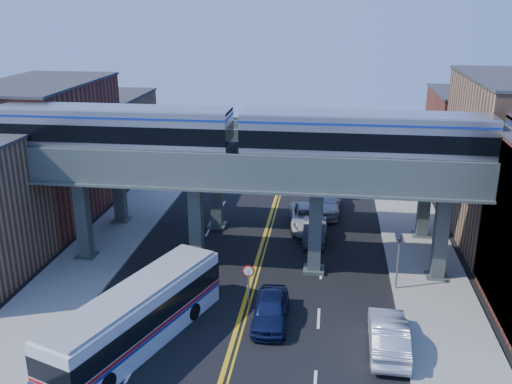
{
  "coord_description": "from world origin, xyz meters",
  "views": [
    {
      "loc": [
        4.69,
        -26.86,
        17.3
      ],
      "look_at": [
        0.01,
        8.5,
        5.29
      ],
      "focal_mm": 40.0,
      "sensor_mm": 36.0,
      "label": 1
    }
  ],
  "objects_px": {
    "car_lane_b": "(315,231)",
    "car_lane_c": "(308,217)",
    "traffic_signal": "(398,257)",
    "car_parked_curb": "(388,335)",
    "car_lane_d": "(326,201)",
    "transit_train": "(365,138)",
    "stop_sign": "(249,278)",
    "car_lane_a": "(271,309)",
    "transit_bus": "(138,317)"
  },
  "relations": [
    {
      "from": "car_lane_a",
      "to": "car_lane_d",
      "type": "distance_m",
      "value": 18.64
    },
    {
      "from": "car_parked_curb",
      "to": "transit_train",
      "type": "bearing_deg",
      "value": -80.28
    },
    {
      "from": "car_parked_curb",
      "to": "traffic_signal",
      "type": "bearing_deg",
      "value": -98.01
    },
    {
      "from": "traffic_signal",
      "to": "car_lane_b",
      "type": "distance_m",
      "value": 9.12
    },
    {
      "from": "transit_train",
      "to": "car_lane_d",
      "type": "bearing_deg",
      "value": 100.93
    },
    {
      "from": "car_lane_d",
      "to": "stop_sign",
      "type": "bearing_deg",
      "value": -100.57
    },
    {
      "from": "car_lane_b",
      "to": "car_lane_c",
      "type": "bearing_deg",
      "value": 103.72
    },
    {
      "from": "transit_train",
      "to": "car_lane_c",
      "type": "relative_size",
      "value": 7.94
    },
    {
      "from": "car_lane_a",
      "to": "car_lane_c",
      "type": "height_order",
      "value": "car_lane_a"
    },
    {
      "from": "car_lane_c",
      "to": "car_lane_d",
      "type": "height_order",
      "value": "car_lane_d"
    },
    {
      "from": "traffic_signal",
      "to": "car_lane_c",
      "type": "relative_size",
      "value": 0.69
    },
    {
      "from": "stop_sign",
      "to": "transit_bus",
      "type": "relative_size",
      "value": 0.22
    },
    {
      "from": "stop_sign",
      "to": "car_parked_curb",
      "type": "height_order",
      "value": "stop_sign"
    },
    {
      "from": "car_lane_c",
      "to": "car_parked_curb",
      "type": "height_order",
      "value": "car_parked_curb"
    },
    {
      "from": "transit_bus",
      "to": "traffic_signal",
      "type": "bearing_deg",
      "value": -40.92
    },
    {
      "from": "traffic_signal",
      "to": "car_lane_a",
      "type": "bearing_deg",
      "value": -147.14
    },
    {
      "from": "car_lane_a",
      "to": "car_parked_curb",
      "type": "relative_size",
      "value": 0.9
    },
    {
      "from": "car_lane_a",
      "to": "transit_bus",
      "type": "bearing_deg",
      "value": -157.15
    },
    {
      "from": "transit_train",
      "to": "traffic_signal",
      "type": "height_order",
      "value": "transit_train"
    },
    {
      "from": "car_lane_b",
      "to": "transit_bus",
      "type": "bearing_deg",
      "value": -120.52
    },
    {
      "from": "car_lane_a",
      "to": "stop_sign",
      "type": "bearing_deg",
      "value": 128.97
    },
    {
      "from": "transit_train",
      "to": "car_lane_b",
      "type": "height_order",
      "value": "transit_train"
    },
    {
      "from": "transit_train",
      "to": "traffic_signal",
      "type": "relative_size",
      "value": 11.57
    },
    {
      "from": "traffic_signal",
      "to": "stop_sign",
      "type": "bearing_deg",
      "value": -161.37
    },
    {
      "from": "transit_bus",
      "to": "car_lane_d",
      "type": "distance_m",
      "value": 23.41
    },
    {
      "from": "transit_bus",
      "to": "car_parked_curb",
      "type": "distance_m",
      "value": 13.08
    },
    {
      "from": "traffic_signal",
      "to": "transit_bus",
      "type": "height_order",
      "value": "traffic_signal"
    },
    {
      "from": "car_parked_curb",
      "to": "car_lane_b",
      "type": "bearing_deg",
      "value": -71.82
    },
    {
      "from": "transit_train",
      "to": "car_lane_d",
      "type": "distance_m",
      "value": 14.51
    },
    {
      "from": "traffic_signal",
      "to": "car_lane_c",
      "type": "xyz_separation_m",
      "value": [
        -5.99,
        9.91,
        -1.47
      ]
    },
    {
      "from": "car_lane_c",
      "to": "car_lane_b",
      "type": "bearing_deg",
      "value": -81.56
    },
    {
      "from": "stop_sign",
      "to": "transit_bus",
      "type": "distance_m",
      "value": 7.04
    },
    {
      "from": "transit_bus",
      "to": "car_lane_b",
      "type": "bearing_deg",
      "value": -10.04
    },
    {
      "from": "transit_train",
      "to": "car_lane_b",
      "type": "bearing_deg",
      "value": 119.39
    },
    {
      "from": "car_lane_b",
      "to": "car_parked_curb",
      "type": "height_order",
      "value": "car_parked_curb"
    },
    {
      "from": "car_lane_b",
      "to": "car_lane_a",
      "type": "bearing_deg",
      "value": -100.01
    },
    {
      "from": "stop_sign",
      "to": "car_lane_d",
      "type": "distance_m",
      "value": 17.21
    },
    {
      "from": "traffic_signal",
      "to": "car_parked_curb",
      "type": "height_order",
      "value": "traffic_signal"
    },
    {
      "from": "car_lane_b",
      "to": "car_lane_c",
      "type": "xyz_separation_m",
      "value": [
        -0.66,
        2.67,
        0.04
      ]
    },
    {
      "from": "stop_sign",
      "to": "car_lane_d",
      "type": "bearing_deg",
      "value": 75.59
    },
    {
      "from": "car_lane_c",
      "to": "traffic_signal",
      "type": "bearing_deg",
      "value": -64.37
    },
    {
      "from": "car_lane_a",
      "to": "car_lane_b",
      "type": "xyz_separation_m",
      "value": [
        2.07,
        12.03,
        -0.04
      ]
    },
    {
      "from": "car_lane_c",
      "to": "car_parked_curb",
      "type": "relative_size",
      "value": 1.1
    },
    {
      "from": "transit_train",
      "to": "car_parked_curb",
      "type": "relative_size",
      "value": 8.75
    },
    {
      "from": "stop_sign",
      "to": "car_lane_c",
      "type": "height_order",
      "value": "stop_sign"
    },
    {
      "from": "stop_sign",
      "to": "car_lane_d",
      "type": "relative_size",
      "value": 0.41
    },
    {
      "from": "car_parked_curb",
      "to": "stop_sign",
      "type": "bearing_deg",
      "value": -23.84
    },
    {
      "from": "traffic_signal",
      "to": "car_lane_d",
      "type": "height_order",
      "value": "traffic_signal"
    },
    {
      "from": "car_lane_d",
      "to": "car_parked_curb",
      "type": "distance_m",
      "value": 20.6
    },
    {
      "from": "transit_bus",
      "to": "car_lane_a",
      "type": "relative_size",
      "value": 2.5
    }
  ]
}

